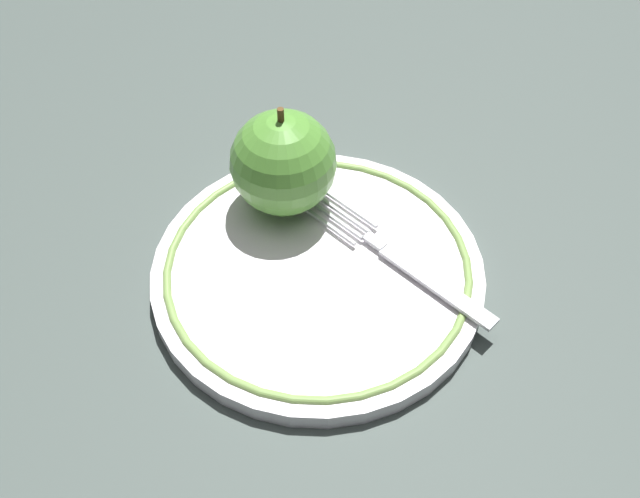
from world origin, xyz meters
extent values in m
plane|color=#434F4A|center=(0.00, 0.00, 0.00)|extent=(2.00, 2.00, 0.00)
cylinder|color=white|center=(0.02, 0.00, 0.01)|extent=(0.24, 0.24, 0.01)
torus|color=#7BA04F|center=(0.02, 0.00, 0.01)|extent=(0.22, 0.22, 0.01)
sphere|color=#579B39|center=(0.01, -0.07, 0.06)|extent=(0.08, 0.08, 0.08)
cylinder|color=brown|center=(0.01, -0.07, 0.10)|extent=(0.00, 0.00, 0.01)
cube|color=silver|center=(-0.05, 0.05, 0.02)|extent=(0.04, 0.09, 0.00)
cube|color=silver|center=(-0.03, 0.00, 0.02)|extent=(0.01, 0.02, 0.00)
cube|color=silver|center=(-0.03, -0.04, 0.02)|extent=(0.02, 0.06, 0.00)
cube|color=silver|center=(-0.02, -0.04, 0.02)|extent=(0.02, 0.06, 0.00)
cube|color=silver|center=(-0.01, -0.04, 0.02)|extent=(0.02, 0.06, 0.00)
cube|color=silver|center=(-0.01, -0.03, 0.02)|extent=(0.02, 0.06, 0.00)
camera|label=1|loc=(0.15, 0.29, 0.41)|focal=40.00mm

